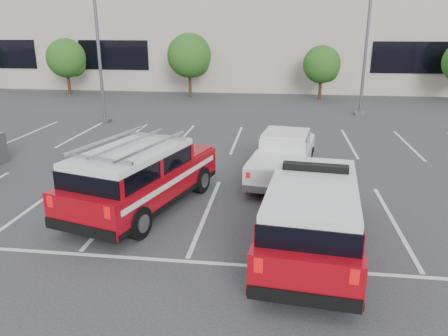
% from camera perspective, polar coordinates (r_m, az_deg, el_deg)
% --- Properties ---
extents(ground, '(120.00, 120.00, 0.00)m').
position_cam_1_polar(ground, '(13.11, -2.32, -5.89)').
color(ground, '#2E2E30').
rests_on(ground, ground).
extents(stall_markings, '(23.00, 15.00, 0.01)m').
position_cam_1_polar(stall_markings, '(17.27, 0.17, 0.15)').
color(stall_markings, silver).
rests_on(stall_markings, ground).
extents(convention_building, '(60.00, 16.99, 13.20)m').
position_cam_1_polar(convention_building, '(43.71, 5.15, 17.21)').
color(convention_building, '#B3A897').
rests_on(convention_building, ground).
extents(tree_left, '(3.07, 3.07, 4.42)m').
position_cam_1_polar(tree_left, '(37.95, -19.74, 13.20)').
color(tree_left, '#3F2B19').
rests_on(tree_left, ground).
extents(tree_mid_left, '(3.37, 3.37, 4.85)m').
position_cam_1_polar(tree_mid_left, '(34.63, -4.38, 14.24)').
color(tree_mid_left, '#3F2B19').
rests_on(tree_mid_left, ground).
extents(tree_mid_right, '(2.77, 2.77, 3.99)m').
position_cam_1_polar(tree_mid_right, '(34.10, 12.78, 12.90)').
color(tree_mid_right, '#3F2B19').
rests_on(tree_mid_right, ground).
extents(light_pole_left, '(0.90, 0.60, 10.24)m').
position_cam_1_polar(light_pole_left, '(25.84, -16.27, 17.09)').
color(light_pole_left, '#59595E').
rests_on(light_pole_left, ground).
extents(light_pole_mid, '(0.90, 0.60, 10.24)m').
position_cam_1_polar(light_pole_mid, '(28.24, 18.27, 16.94)').
color(light_pole_mid, '#59595E').
rests_on(light_pole_mid, ground).
extents(fire_chief_suv, '(2.77, 6.13, 2.09)m').
position_cam_1_polar(fire_chief_suv, '(10.92, 11.38, -6.46)').
color(fire_chief_suv, maroon).
rests_on(fire_chief_suv, ground).
extents(white_pickup, '(2.56, 5.45, 1.61)m').
position_cam_1_polar(white_pickup, '(16.14, 7.75, 1.05)').
color(white_pickup, silver).
rests_on(white_pickup, ground).
extents(ladder_suv, '(3.71, 6.06, 2.23)m').
position_cam_1_polar(ladder_suv, '(13.33, -10.81, -1.68)').
color(ladder_suv, maroon).
rests_on(ladder_suv, ground).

